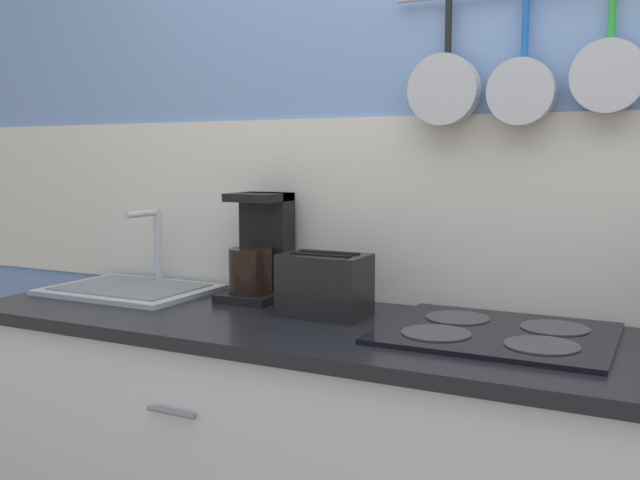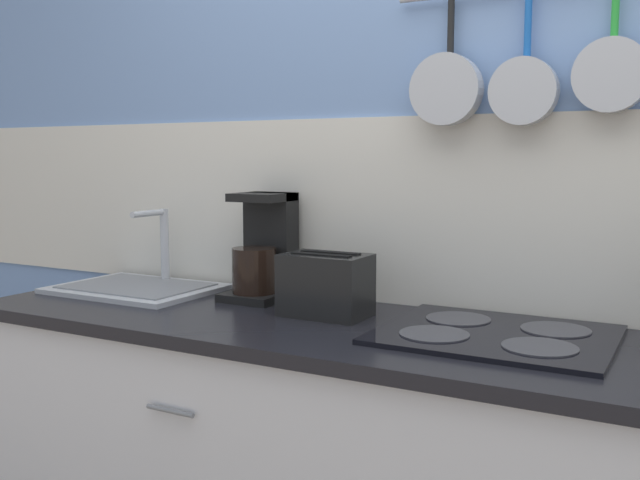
# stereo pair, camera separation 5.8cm
# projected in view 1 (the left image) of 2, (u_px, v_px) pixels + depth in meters

# --- Properties ---
(wall_back) EXTENTS (7.20, 0.14, 2.60)m
(wall_back) POSITION_uv_depth(u_px,v_px,m) (539.00, 169.00, 1.87)
(wall_back) COLOR #7293C6
(wall_back) RESTS_ON ground_plane
(countertop) EXTENTS (2.95, 0.60, 0.03)m
(countertop) POSITION_uv_depth(u_px,v_px,m) (506.00, 351.00, 1.62)
(countertop) COLOR black
(countertop) RESTS_ON cabinet_base
(sink_basin) EXTENTS (0.49, 0.37, 0.25)m
(sink_basin) POSITION_uv_depth(u_px,v_px,m) (132.00, 285.00, 2.23)
(sink_basin) COLOR #B7BABF
(sink_basin) RESTS_ON countertop
(coffee_maker) EXTENTS (0.17, 0.21, 0.31)m
(coffee_maker) POSITION_uv_depth(u_px,v_px,m) (260.00, 255.00, 2.12)
(coffee_maker) COLOR black
(coffee_maker) RESTS_ON countertop
(toaster) EXTENTS (0.24, 0.15, 0.17)m
(toaster) POSITION_uv_depth(u_px,v_px,m) (325.00, 285.00, 1.89)
(toaster) COLOR black
(toaster) RESTS_ON countertop
(cooktop) EXTENTS (0.53, 0.45, 0.01)m
(cooktop) POSITION_uv_depth(u_px,v_px,m) (496.00, 333.00, 1.68)
(cooktop) COLOR black
(cooktop) RESTS_ON countertop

